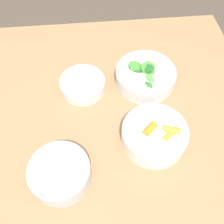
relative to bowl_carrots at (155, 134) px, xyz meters
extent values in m
plane|color=#4C4238|center=(0.20, -0.08, -0.76)|extent=(10.00, 10.00, 0.00)
cube|color=#99724C|center=(0.20, -0.08, -0.05)|extent=(1.10, 0.95, 0.03)
cube|color=olive|center=(-0.30, -0.49, -0.41)|extent=(0.06, 0.06, 0.70)
cylinder|color=white|center=(0.00, 0.00, 0.00)|extent=(0.18, 0.18, 0.05)
torus|color=white|center=(0.00, 0.00, 0.02)|extent=(0.18, 0.18, 0.01)
cylinder|color=orange|center=(-0.04, 0.01, 0.01)|extent=(0.06, 0.05, 0.02)
cylinder|color=orange|center=(-0.05, 0.01, 0.01)|extent=(0.04, 0.06, 0.02)
cylinder|color=orange|center=(0.01, 0.01, 0.01)|extent=(0.06, 0.05, 0.02)
cylinder|color=orange|center=(-0.04, 0.00, 0.02)|extent=(0.05, 0.03, 0.02)
cylinder|color=orange|center=(0.02, 0.00, 0.03)|extent=(0.04, 0.04, 0.02)
cylinder|color=silver|center=(-0.01, -0.22, -0.01)|extent=(0.19, 0.19, 0.05)
torus|color=silver|center=(-0.01, -0.22, 0.02)|extent=(0.19, 0.19, 0.01)
ellipsoid|color=#3D8433|center=(-0.06, -0.27, 0.00)|extent=(0.05, 0.03, 0.04)
ellipsoid|color=#4C933D|center=(-0.02, -0.18, 0.02)|extent=(0.04, 0.04, 0.03)
ellipsoid|color=#3D8433|center=(0.01, -0.23, 0.02)|extent=(0.07, 0.06, 0.04)
ellipsoid|color=#235B23|center=(-0.02, -0.22, 0.03)|extent=(0.05, 0.04, 0.03)
ellipsoid|color=#4C933D|center=(-0.03, -0.24, 0.01)|extent=(0.05, 0.06, 0.02)
ellipsoid|color=#2D7028|center=(0.00, -0.16, 0.01)|extent=(0.06, 0.05, 0.04)
ellipsoid|color=#3D8433|center=(-0.02, -0.22, 0.03)|extent=(0.06, 0.05, 0.04)
ellipsoid|color=#235B23|center=(0.01, -0.23, 0.01)|extent=(0.07, 0.06, 0.03)
cylinder|color=silver|center=(0.25, 0.08, 0.00)|extent=(0.15, 0.15, 0.05)
torus|color=silver|center=(0.25, 0.08, 0.02)|extent=(0.15, 0.15, 0.01)
cylinder|color=brown|center=(0.25, 0.08, -0.01)|extent=(0.14, 0.14, 0.03)
ellipsoid|color=#8E5B3D|center=(0.25, 0.05, 0.01)|extent=(0.01, 0.01, 0.01)
ellipsoid|color=#AD7551|center=(0.28, 0.10, 0.01)|extent=(0.01, 0.01, 0.01)
ellipsoid|color=#8E5B3D|center=(0.21, 0.09, 0.01)|extent=(0.01, 0.01, 0.01)
ellipsoid|color=#A36B4C|center=(0.25, 0.06, 0.01)|extent=(0.01, 0.01, 0.01)
ellipsoid|color=#A36B4C|center=(0.26, 0.06, 0.01)|extent=(0.01, 0.01, 0.01)
ellipsoid|color=#A36B4C|center=(0.29, 0.07, 0.01)|extent=(0.01, 0.01, 0.01)
ellipsoid|color=#8E5B3D|center=(0.30, 0.11, 0.01)|extent=(0.01, 0.01, 0.01)
ellipsoid|color=#AD7551|center=(0.23, 0.13, 0.01)|extent=(0.01, 0.01, 0.01)
ellipsoid|color=#A36B4C|center=(0.23, 0.10, 0.01)|extent=(0.01, 0.01, 0.01)
ellipsoid|color=#AD7551|center=(0.20, 0.11, 0.01)|extent=(0.01, 0.01, 0.01)
ellipsoid|color=#AD7551|center=(0.22, 0.02, 0.01)|extent=(0.01, 0.01, 0.01)
cylinder|color=tan|center=(0.26, 0.04, 0.01)|extent=(0.03, 0.03, 0.01)
cylinder|color=tan|center=(0.22, 0.04, 0.01)|extent=(0.03, 0.03, 0.01)
cylinder|color=#E0A88E|center=(0.22, 0.07, 0.01)|extent=(0.03, 0.03, 0.01)
cylinder|color=silver|center=(0.19, -0.21, -0.01)|extent=(0.14, 0.14, 0.04)
torus|color=silver|center=(0.19, -0.21, 0.01)|extent=(0.14, 0.14, 0.01)
cube|color=tan|center=(0.22, -0.21, -0.01)|extent=(0.04, 0.04, 0.01)
cube|color=tan|center=(0.19, -0.21, 0.00)|extent=(0.07, 0.07, 0.02)
cube|color=tan|center=(0.17, -0.20, 0.00)|extent=(0.06, 0.06, 0.01)
camera|label=1|loc=(0.15, 0.32, 0.59)|focal=40.00mm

